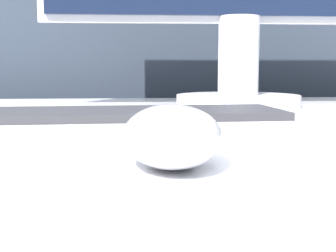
% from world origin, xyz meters
% --- Properties ---
extents(partition_panel, '(5.00, 0.03, 1.36)m').
position_xyz_m(partition_panel, '(0.00, 0.59, 0.68)').
color(partition_panel, '#333D4C').
rests_on(partition_panel, ground_plane).
extents(computer_mouse_near, '(0.07, 0.11, 0.04)m').
position_xyz_m(computer_mouse_near, '(-0.05, -0.23, 0.77)').
color(computer_mouse_near, white).
rests_on(computer_mouse_near, desk).
extents(keyboard, '(0.41, 0.14, 0.02)m').
position_xyz_m(keyboard, '(-0.12, -0.07, 0.76)').
color(keyboard, white).
rests_on(keyboard, desk).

